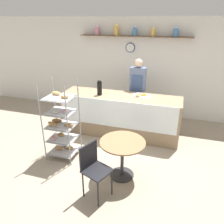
% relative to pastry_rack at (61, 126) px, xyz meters
% --- Properties ---
extents(ground_plane, '(14.00, 14.00, 0.00)m').
position_rel_pastry_rack_xyz_m(ground_plane, '(0.85, 0.28, -0.69)').
color(ground_plane, gray).
extents(back_wall, '(10.00, 0.30, 2.70)m').
position_rel_pastry_rack_xyz_m(back_wall, '(0.85, 2.72, 0.68)').
color(back_wall, white).
rests_on(back_wall, ground_plane).
extents(display_counter, '(2.81, 0.76, 0.99)m').
position_rel_pastry_rack_xyz_m(display_counter, '(0.85, 1.28, -0.19)').
color(display_counter, '#937A5B').
rests_on(display_counter, ground_plane).
extents(pastry_rack, '(0.57, 0.52, 1.59)m').
position_rel_pastry_rack_xyz_m(pastry_rack, '(0.00, 0.00, 0.00)').
color(pastry_rack, gray).
rests_on(pastry_rack, ground_plane).
extents(person_worker, '(0.38, 0.23, 1.75)m').
position_rel_pastry_rack_xyz_m(person_worker, '(1.13, 1.89, 0.28)').
color(person_worker, '#282833').
rests_on(person_worker, ground_plane).
extents(cafe_table, '(0.79, 0.79, 0.71)m').
position_rel_pastry_rack_xyz_m(cafe_table, '(1.32, -0.24, -0.15)').
color(cafe_table, '#262628').
rests_on(cafe_table, ground_plane).
extents(cafe_chair, '(0.49, 0.49, 0.90)m').
position_rel_pastry_rack_xyz_m(cafe_chair, '(1.00, -0.81, -0.12)').
color(cafe_chair, black).
rests_on(cafe_chair, ground_plane).
extents(coffee_carafe, '(0.11, 0.11, 0.35)m').
position_rel_pastry_rack_xyz_m(coffee_carafe, '(0.37, 1.19, 0.48)').
color(coffee_carafe, black).
rests_on(coffee_carafe, display_counter).
extents(donut_tray_counter, '(0.40, 0.28, 0.05)m').
position_rel_pastry_rack_xyz_m(donut_tray_counter, '(1.31, 1.40, 0.32)').
color(donut_tray_counter, silver).
rests_on(donut_tray_counter, display_counter).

